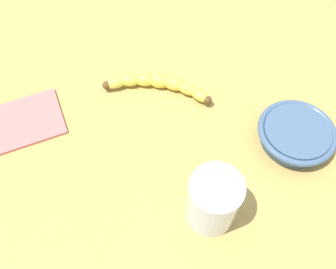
{
  "coord_description": "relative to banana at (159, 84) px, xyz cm",
  "views": [
    {
      "loc": [
        33.4,
        23.88,
        60.47
      ],
      "look_at": [
        6.45,
        1.35,
        5.0
      ],
      "focal_mm": 37.48,
      "sensor_mm": 36.0,
      "label": 1
    }
  ],
  "objects": [
    {
      "name": "smoothie_glass",
      "position": [
        15.2,
        24.45,
        3.73
      ],
      "size": [
        8.22,
        8.22,
        11.19
      ],
      "color": "silver",
      "rests_on": "wooden_tabletop"
    },
    {
      "name": "folded_napkin",
      "position": [
        23.76,
        -14.96,
        -1.31
      ],
      "size": [
        18.78,
        17.41,
        0.6
      ],
      "primitive_type": "cube",
      "rotation": [
        0.0,
        0.0,
        -0.48
      ],
      "color": "#BC6660",
      "rests_on": "wooden_tabletop"
    },
    {
      "name": "ceramic_bowl",
      "position": [
        -6.71,
        28.02,
        0.66
      ],
      "size": [
        14.54,
        14.54,
        3.75
      ],
      "color": "#3D5675",
      "rests_on": "wooden_tabletop"
    },
    {
      "name": "banana",
      "position": [
        0.0,
        0.0,
        0.0
      ],
      "size": [
        12.58,
        20.33,
        3.22
      ],
      "rotation": [
        0.0,
        0.0,
        5.22
      ],
      "color": "yellow",
      "rests_on": "wooden_tabletop"
    },
    {
      "name": "wooden_tabletop",
      "position": [
        2.06,
        8.29,
        -3.11
      ],
      "size": [
        120.0,
        120.0,
        3.0
      ],
      "primitive_type": "cube",
      "color": "#A48947",
      "rests_on": "ground"
    }
  ]
}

